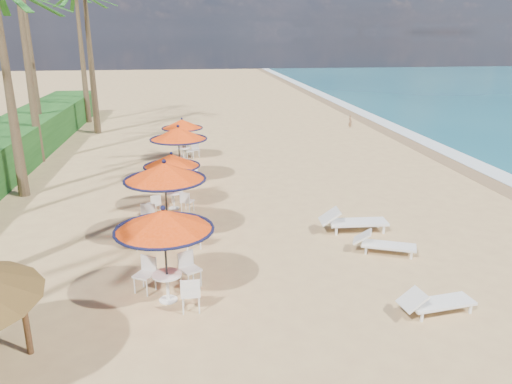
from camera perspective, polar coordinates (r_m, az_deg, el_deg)
The scene contains 13 objects.
ground at distance 13.33m, azimuth 13.83°, elevation -10.60°, with size 160.00×160.00×0.00m, color tan.
foam_strip at distance 25.83m, azimuth 25.25°, elevation 2.12°, with size 1.20×140.00×0.04m, color white.
wetsand_band at distance 25.36m, azimuth 23.53°, elevation 2.08°, with size 1.40×140.00×0.02m, color olive.
station_0 at distance 11.86m, azimuth -10.29°, elevation -4.47°, with size 2.35×2.35×2.45m.
station_1 at distance 15.31m, azimuth -10.48°, elevation 1.12°, with size 2.50×2.50×2.61m.
station_2 at distance 18.26m, azimuth -9.60°, elevation 2.78°, with size 2.06×2.06×2.15m.
station_3 at distance 21.42m, azimuth -8.88°, elevation 5.82°, with size 2.44×2.44×2.54m.
station_4 at distance 25.61m, azimuth -8.29°, elevation 7.16°, with size 2.07×2.14×2.16m.
lounger_near at distance 12.45m, azimuth 19.69°, elevation -11.74°, with size 1.87×0.81×0.65m.
lounger_mid at distance 15.20m, azimuth 14.23°, elevation -5.71°, with size 1.89×1.23×0.65m.
lounger_far at distance 16.55m, azimuth 10.82°, elevation -3.25°, with size 2.24×0.81×0.79m.
palm_7 at distance 38.12m, azimuth -19.82°, elevation 19.72°, with size 5.00×5.00×8.94m.
person at distance 34.92m, azimuth 10.73°, elevation 7.98°, with size 0.33×0.22×0.92m, color #856143.
Camera 1 is at (-4.63, -10.84, 6.22)m, focal length 35.00 mm.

